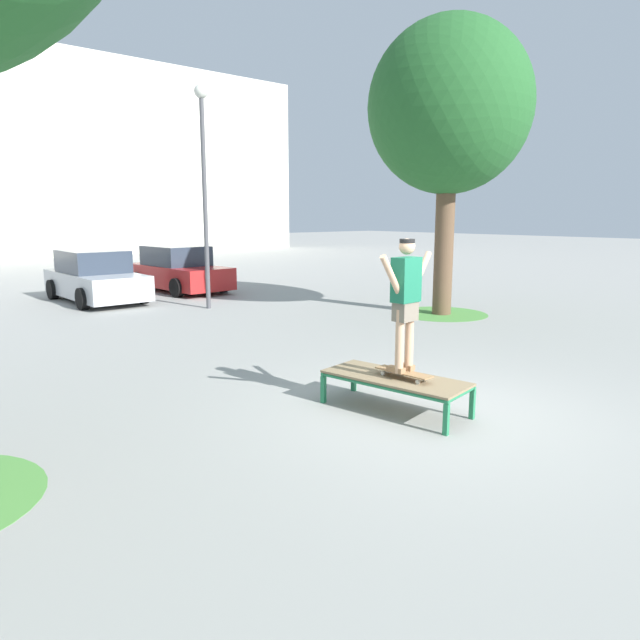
% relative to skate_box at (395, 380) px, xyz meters
% --- Properties ---
extents(ground_plane, '(120.00, 120.00, 0.00)m').
position_rel_skate_box_xyz_m(ground_plane, '(0.31, -0.39, -0.41)').
color(ground_plane, '#999993').
extents(skate_box, '(1.07, 2.00, 0.46)m').
position_rel_skate_box_xyz_m(skate_box, '(0.00, 0.00, 0.00)').
color(skate_box, '#237A4C').
rests_on(skate_box, ground).
extents(skateboard, '(0.25, 0.81, 0.09)m').
position_rel_skate_box_xyz_m(skateboard, '(0.02, -0.12, 0.12)').
color(skateboard, '#9E754C').
rests_on(skateboard, skate_box).
extents(skater, '(1.00, 0.30, 1.69)m').
position_rel_skate_box_xyz_m(skater, '(0.02, -0.12, 1.12)').
color(skater, tan).
rests_on(skater, skateboard).
extents(tree_near_right, '(3.97, 3.97, 7.20)m').
position_rel_skate_box_xyz_m(tree_near_right, '(6.49, 4.21, 4.66)').
color(tree_near_right, brown).
rests_on(tree_near_right, ground).
extents(grass_patch_near_right, '(2.36, 2.36, 0.01)m').
position_rel_skate_box_xyz_m(grass_patch_near_right, '(6.49, 4.21, -0.41)').
color(grass_patch_near_right, '#519342').
rests_on(grass_patch_near_right, ground).
extents(car_silver, '(1.94, 4.21, 1.50)m').
position_rel_skate_box_xyz_m(car_silver, '(0.52, 12.28, 0.28)').
color(car_silver, '#B7BABF').
rests_on(car_silver, ground).
extents(car_red, '(2.09, 4.29, 1.50)m').
position_rel_skate_box_xyz_m(car_red, '(3.48, 12.84, 0.28)').
color(car_red, red).
rests_on(car_red, ground).
extents(light_post, '(0.36, 0.36, 5.83)m').
position_rel_skate_box_xyz_m(light_post, '(2.38, 8.95, 3.41)').
color(light_post, '#4C4C51').
rests_on(light_post, ground).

